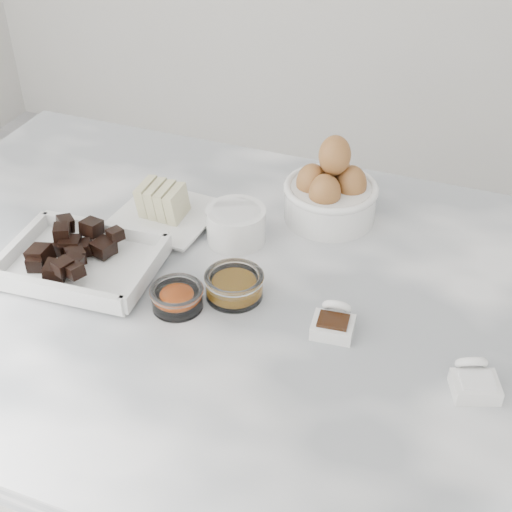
% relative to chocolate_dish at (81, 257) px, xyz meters
% --- Properties ---
extents(cabinet, '(1.10, 0.70, 0.90)m').
position_rel_chocolate_dish_xyz_m(cabinet, '(0.23, 0.04, -0.51)').
color(cabinet, beige).
rests_on(cabinet, ground).
extents(marble_slab, '(1.20, 0.80, 0.04)m').
position_rel_chocolate_dish_xyz_m(marble_slab, '(0.23, 0.04, -0.04)').
color(marble_slab, white).
rests_on(marble_slab, cabinet).
extents(chocolate_dish, '(0.23, 0.18, 0.06)m').
position_rel_chocolate_dish_xyz_m(chocolate_dish, '(0.00, 0.00, 0.00)').
color(chocolate_dish, white).
rests_on(chocolate_dish, marble_slab).
extents(butter_plate, '(0.16, 0.16, 0.06)m').
position_rel_chocolate_dish_xyz_m(butter_plate, '(0.05, 0.16, -0.00)').
color(butter_plate, white).
rests_on(butter_plate, marble_slab).
extents(sugar_ramekin, '(0.09, 0.09, 0.06)m').
position_rel_chocolate_dish_xyz_m(sugar_ramekin, '(0.18, 0.15, 0.01)').
color(sugar_ramekin, white).
rests_on(sugar_ramekin, marble_slab).
extents(egg_bowl, '(0.15, 0.15, 0.15)m').
position_rel_chocolate_dish_xyz_m(egg_bowl, '(0.30, 0.27, 0.02)').
color(egg_bowl, white).
rests_on(egg_bowl, marble_slab).
extents(honey_bowl, '(0.09, 0.09, 0.04)m').
position_rel_chocolate_dish_xyz_m(honey_bowl, '(0.23, 0.03, -0.00)').
color(honey_bowl, white).
rests_on(honey_bowl, marble_slab).
extents(zest_bowl, '(0.08, 0.08, 0.03)m').
position_rel_chocolate_dish_xyz_m(zest_bowl, '(0.17, -0.02, -0.01)').
color(zest_bowl, white).
rests_on(zest_bowl, marble_slab).
extents(vanilla_spoon, '(0.06, 0.07, 0.04)m').
position_rel_chocolate_dish_xyz_m(vanilla_spoon, '(0.38, 0.01, -0.01)').
color(vanilla_spoon, white).
rests_on(vanilla_spoon, marble_slab).
extents(salt_spoon, '(0.07, 0.08, 0.04)m').
position_rel_chocolate_dish_xyz_m(salt_spoon, '(0.57, -0.03, -0.01)').
color(salt_spoon, white).
rests_on(salt_spoon, marble_slab).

